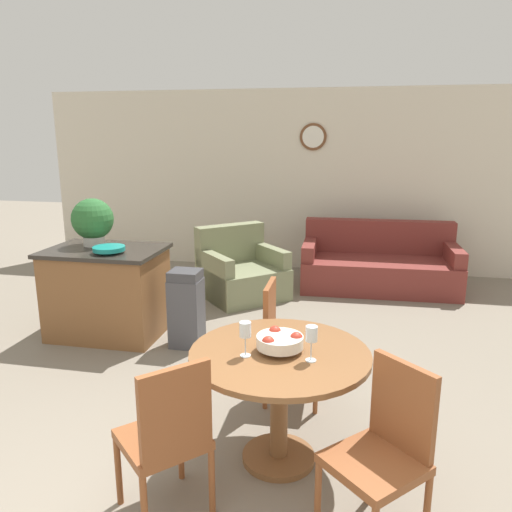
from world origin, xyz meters
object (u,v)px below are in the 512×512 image
object	(u,v)px
potted_plant	(93,220)
couch	(379,266)
kitchen_island	(107,292)
trash_bin	(186,309)
armchair	(241,274)
dining_chair_near_left	(168,433)
teal_bowl	(109,249)
wine_glass_right	(312,335)
fruit_bowl	(280,341)
wine_glass_left	(245,331)
dining_chair_near_right	(385,445)
dining_chair_far_side	(284,336)
dining_table	(279,377)

from	to	relation	value
potted_plant	couch	world-z (taller)	potted_plant
kitchen_island	trash_bin	xyz separation A→B (m)	(0.89, -0.11, -0.08)
armchair	potted_plant	bearing A→B (deg)	-173.69
dining_chair_near_left	teal_bowl	world-z (taller)	teal_bowl
wine_glass_right	kitchen_island	bearing A→B (deg)	141.49
dining_chair_near_left	kitchen_island	size ratio (longest dim) A/B	0.82
teal_bowl	armchair	world-z (taller)	teal_bowl
dining_chair_near_left	fruit_bowl	world-z (taller)	dining_chair_near_left
couch	teal_bowl	bearing A→B (deg)	-139.63
wine_glass_left	kitchen_island	size ratio (longest dim) A/B	0.19
potted_plant	teal_bowl	bearing A→B (deg)	-42.42
couch	fruit_bowl	bearing A→B (deg)	-102.51
dining_chair_near_right	kitchen_island	size ratio (longest dim) A/B	0.82
dining_chair_far_side	couch	bearing A→B (deg)	164.49
fruit_bowl	couch	xyz separation A→B (m)	(0.75, 3.96, -0.52)
wine_glass_left	potted_plant	world-z (taller)	potted_plant
dining_chair_near_left	dining_table	bearing A→B (deg)	5.51
dining_table	teal_bowl	bearing A→B (deg)	141.27
trash_bin	couch	size ratio (longest dim) A/B	0.37
teal_bowl	couch	size ratio (longest dim) A/B	0.15
couch	kitchen_island	bearing A→B (deg)	-143.13
dining_chair_near_right	armchair	xyz separation A→B (m)	(-1.62, 3.71, -0.22)
dining_chair_near_left	trash_bin	size ratio (longest dim) A/B	1.22
dining_chair_near_right	trash_bin	distance (m)	2.75
dining_chair_near_right	trash_bin	xyz separation A→B (m)	(-1.79, 2.09, -0.14)
potted_plant	dining_chair_near_right	bearing A→B (deg)	-39.15
dining_chair_near_left	potted_plant	world-z (taller)	potted_plant
wine_glass_right	kitchen_island	size ratio (longest dim) A/B	0.19
dining_table	armchair	xyz separation A→B (m)	(-1.00, 3.22, -0.29)
dining_table	dining_chair_far_side	distance (m)	0.79
dining_chair_far_side	trash_bin	distance (m)	1.36
wine_glass_left	dining_chair_far_side	bearing A→B (deg)	83.32
dining_chair_near_left	couch	world-z (taller)	dining_chair_near_left
wine_glass_right	dining_table	bearing A→B (deg)	155.21
dining_chair_far_side	dining_table	bearing A→B (deg)	5.51
potted_plant	couch	size ratio (longest dim) A/B	0.24
dining_chair_near_right	wine_glass_right	distance (m)	0.70
dining_chair_far_side	wine_glass_left	distance (m)	0.98
fruit_bowl	wine_glass_right	distance (m)	0.24
trash_bin	wine_glass_left	bearing A→B (deg)	-60.05
dining_chair_near_right	kitchen_island	distance (m)	3.47
dining_table	wine_glass_right	distance (m)	0.40
dining_chair_near_right	teal_bowl	size ratio (longest dim) A/B	3.04
dining_table	fruit_bowl	xyz separation A→B (m)	(-0.00, 0.00, 0.24)
dining_table	armchair	distance (m)	3.38
dining_chair_near_right	armchair	bearing A→B (deg)	-22.21
kitchen_island	trash_bin	world-z (taller)	kitchen_island
dining_chair_near_right	fruit_bowl	distance (m)	0.85
kitchen_island	wine_glass_left	bearing A→B (deg)	-44.09
trash_bin	dining_chair_near_right	bearing A→B (deg)	-49.44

